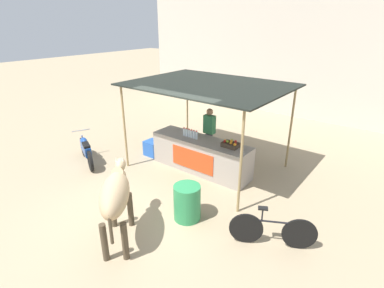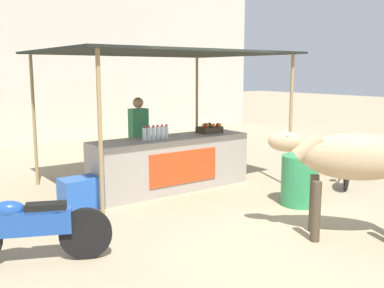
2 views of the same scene
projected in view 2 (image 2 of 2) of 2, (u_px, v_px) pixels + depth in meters
The scene contains 12 objects.
ground_plane at pixel (255, 221), 6.50m from camera, with size 60.00×60.00×0.00m, color tan.
building_wall_far at pixel (40, 34), 13.32m from camera, with size 16.00×0.50×6.42m, color beige.
stall_counter at pixel (171, 163), 8.17m from camera, with size 3.00×0.82×0.96m.
stall_awning at pixel (161, 57), 8.10m from camera, with size 4.20×3.20×2.48m.
water_bottle_row at pixel (156, 133), 7.83m from camera, with size 0.52×0.07×0.25m.
fruit_crate at pixel (209, 129), 8.66m from camera, with size 0.44×0.32×0.18m.
vendor_behind_counter at pixel (139, 139), 8.57m from camera, with size 0.34×0.22×1.65m.
cooler_box at pixel (80, 193), 7.08m from camera, with size 0.60×0.44×0.48m, color blue.
water_barrel at pixel (300, 180), 7.21m from camera, with size 0.59×0.59×0.81m, color #2D8C51.
cow at pixel (352, 160), 5.66m from camera, with size 1.51×1.58×1.44m.
motorcycle_parked at pixel (28, 227), 5.00m from camera, with size 1.67×0.89×0.90m.
bicycle_leaning at pixel (350, 166), 8.55m from camera, with size 1.48×0.82×0.85m.
Camera 2 is at (-4.42, -4.49, 2.15)m, focal length 42.00 mm.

